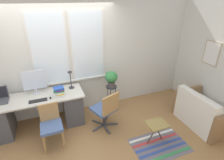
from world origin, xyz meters
TOP-DOWN VIEW (x-y plane):
  - ground_plane at (0.00, 0.00)m, footprint 14.00×14.00m
  - wall_back_with_window at (0.01, 0.75)m, footprint 9.00×0.12m
  - wall_right_with_picture at (3.28, -0.00)m, footprint 0.08×9.00m
  - desk at (-0.61, 0.34)m, footprint 1.92×0.68m
  - monitor at (-0.58, 0.50)m, footprint 0.46×0.16m
  - keyboard at (-0.55, 0.16)m, footprint 0.34×0.11m
  - mouse at (-0.32, 0.17)m, footprint 0.04×0.07m
  - desk_lamp at (0.15, 0.47)m, footprint 0.13×0.13m
  - book_stack at (-0.13, 0.21)m, footprint 0.22×0.19m
  - desk_chair_wooden at (-0.38, -0.26)m, footprint 0.40×0.41m
  - office_chair_swivel at (0.72, -0.20)m, footprint 0.60×0.60m
  - couch_loveseat at (2.77, -0.86)m, footprint 0.77×1.17m
  - plant_stand at (1.08, 0.40)m, footprint 0.27×0.27m
  - potted_plant at (1.08, 0.40)m, footprint 0.30×0.30m
  - floor_rug_striped at (1.52, -1.07)m, footprint 1.06×0.72m
  - folding_stool at (1.49, -0.95)m, footprint 0.38×0.33m

SIDE VIEW (x-z plane):
  - ground_plane at x=0.00m, z-range 0.00..0.00m
  - floor_rug_striped at x=1.52m, z-range 0.00..0.01m
  - couch_loveseat at x=2.77m, z-range -0.12..0.68m
  - folding_stool at x=1.49m, z-range 0.17..0.62m
  - desk at x=-0.61m, z-range 0.02..0.78m
  - desk_chair_wooden at x=-0.38m, z-range 0.05..0.87m
  - office_chair_swivel at x=0.72m, z-range 0.03..0.92m
  - plant_stand at x=1.08m, z-range 0.25..0.90m
  - keyboard at x=-0.55m, z-range 0.76..0.78m
  - mouse at x=-0.32m, z-range 0.76..0.79m
  - book_stack at x=-0.13m, z-range 0.76..0.96m
  - potted_plant at x=1.08m, z-range 0.69..1.07m
  - desk_lamp at x=0.15m, z-range 0.83..1.24m
  - monitor at x=-0.58m, z-range 0.78..1.30m
  - wall_right_with_picture at x=3.28m, z-range 0.00..2.70m
  - wall_back_with_window at x=0.01m, z-range 0.01..2.71m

